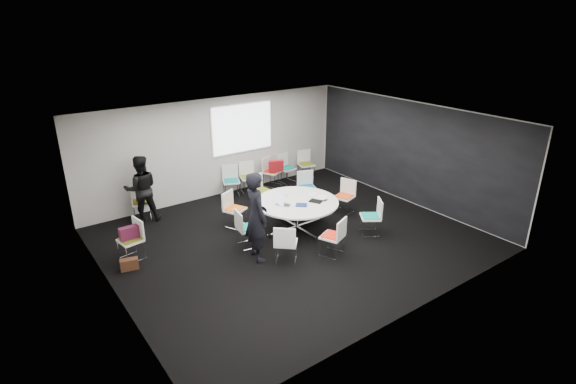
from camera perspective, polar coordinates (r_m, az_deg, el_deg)
room_shell at (r=10.08m, az=0.85°, el=1.30°), size 8.08×7.08×2.88m
conference_table at (r=10.85m, az=1.11°, el=-2.23°), size 2.00×2.00×0.73m
projection_screen at (r=13.10m, az=-5.79°, el=8.06°), size 1.90×0.03×1.35m
chair_ring_a at (r=11.94m, az=7.12°, el=-1.34°), size 0.57×0.57×0.88m
chair_ring_b at (r=12.46m, az=2.41°, el=-0.18°), size 0.59×0.58×0.88m
chair_ring_c at (r=12.24m, az=-3.41°, el=-0.61°), size 0.53×0.52×0.88m
chair_ring_d at (r=11.17m, az=-6.77°, el=-3.01°), size 0.61×0.61×0.88m
chair_ring_e at (r=10.20m, az=-5.18°, el=-5.45°), size 0.52×0.53×0.88m
chair_ring_f at (r=9.54m, az=-0.29°, el=-7.38°), size 0.64×0.64×0.88m
chair_ring_g at (r=9.85m, az=5.69°, el=-6.51°), size 0.60×0.59×0.88m
chair_ring_h at (r=10.88m, az=10.43°, el=-3.93°), size 0.63×0.63×0.88m
chair_back_a at (r=13.03m, az=-7.19°, el=0.67°), size 0.59×0.58×0.88m
chair_back_b at (r=13.29m, az=-5.02°, el=1.18°), size 0.56×0.55×0.88m
chair_back_c at (r=13.71m, az=-2.06°, el=1.90°), size 0.61×0.60×0.88m
chair_back_d at (r=14.01m, az=-0.17°, el=2.36°), size 0.51×0.50×0.88m
chair_back_e at (r=14.39m, az=2.29°, el=2.88°), size 0.56×0.55×0.88m
chair_spare_left at (r=10.22m, az=-19.19°, el=-6.62°), size 0.51×0.52×0.88m
chair_person_back at (r=12.11m, az=-18.05°, el=-1.97°), size 0.56×0.55×0.88m
person_main at (r=9.39m, az=-4.04°, el=-3.13°), size 0.58×0.78×1.96m
person_back at (r=11.74m, az=-18.14°, el=0.37°), size 0.97×0.84×1.72m
laptop at (r=10.59m, az=-0.54°, el=-1.50°), size 0.37×0.41×0.03m
laptop_lid at (r=10.47m, az=-1.10°, el=-1.09°), size 0.03×0.30×0.22m
notebook_black at (r=10.76m, az=3.56°, el=-1.17°), size 0.34×0.37×0.02m
tablet_folio at (r=10.53m, az=1.71°, el=-1.65°), size 0.33×0.32×0.03m
papers_right at (r=11.22m, az=3.11°, el=-0.22°), size 0.37×0.34×0.00m
papers_front at (r=11.03m, az=4.24°, el=-0.65°), size 0.35×0.30×0.00m
cup at (r=11.00m, az=-0.15°, el=-0.39°), size 0.08×0.08×0.09m
phone at (r=10.84m, az=4.77°, el=-1.05°), size 0.15×0.09×0.01m
maroon_bag at (r=10.06m, az=-19.51°, el=-4.91°), size 0.41×0.16×0.28m
brown_bag at (r=9.90m, az=-19.49°, el=-8.64°), size 0.39×0.24×0.24m
red_jacket at (r=13.40m, az=-1.52°, el=3.36°), size 0.47×0.31×0.36m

